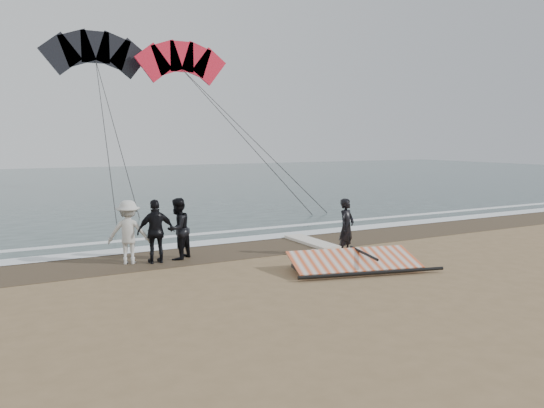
{
  "coord_description": "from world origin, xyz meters",
  "views": [
    {
      "loc": [
        -8.83,
        -10.66,
        3.48
      ],
      "look_at": [
        -1.47,
        3.0,
        1.6
      ],
      "focal_mm": 35.0,
      "sensor_mm": 36.0,
      "label": 1
    }
  ],
  "objects_px": {
    "board_white": "(348,257)",
    "sail_rig": "(349,263)",
    "board_cream": "(311,242)",
    "man_main": "(347,227)"
  },
  "relations": [
    {
      "from": "man_main",
      "to": "board_white",
      "type": "distance_m",
      "value": 0.97
    },
    {
      "from": "board_white",
      "to": "sail_rig",
      "type": "bearing_deg",
      "value": -156.77
    },
    {
      "from": "board_cream",
      "to": "board_white",
      "type": "bearing_deg",
      "value": -97.5
    },
    {
      "from": "board_white",
      "to": "board_cream",
      "type": "bearing_deg",
      "value": 50.12
    },
    {
      "from": "board_cream",
      "to": "sail_rig",
      "type": "xyz_separation_m",
      "value": [
        -1.07,
        -3.56,
        0.14
      ]
    },
    {
      "from": "sail_rig",
      "to": "board_cream",
      "type": "bearing_deg",
      "value": 73.31
    },
    {
      "from": "board_white",
      "to": "man_main",
      "type": "bearing_deg",
      "value": 26.27
    },
    {
      "from": "board_white",
      "to": "board_cream",
      "type": "distance_m",
      "value": 2.52
    },
    {
      "from": "man_main",
      "to": "board_cream",
      "type": "height_order",
      "value": "man_main"
    },
    {
      "from": "man_main",
      "to": "sail_rig",
      "type": "relative_size",
      "value": 0.44
    }
  ]
}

